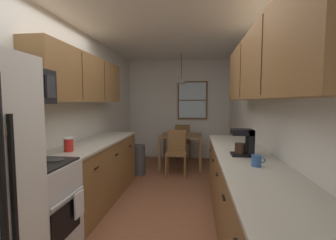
{
  "coord_description": "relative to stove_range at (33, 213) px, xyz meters",
  "views": [
    {
      "loc": [
        0.46,
        -2.46,
        1.47
      ],
      "look_at": [
        0.0,
        1.3,
        1.18
      ],
      "focal_mm": 24.92,
      "sensor_mm": 36.0,
      "label": 1
    }
  ],
  "objects": [
    {
      "name": "wall_back",
      "position": [
        0.99,
        4.23,
        0.8
      ],
      "size": [
        4.4,
        0.1,
        2.55
      ],
      "primitive_type": "cube",
      "color": "silver",
      "rests_on": "ground"
    },
    {
      "name": "trash_bin",
      "position": [
        0.29,
        2.67,
        -0.17
      ],
      "size": [
        0.28,
        0.28,
        0.6
      ],
      "primitive_type": "cylinder",
      "color": "#3F3F42",
      "rests_on": "ground"
    },
    {
      "name": "dining_table",
      "position": [
        1.12,
        3.37,
        0.14
      ],
      "size": [
        0.92,
        0.86,
        0.72
      ],
      "color": "brown",
      "rests_on": "ground"
    },
    {
      "name": "pendant_light",
      "position": [
        1.12,
        3.37,
        1.46
      ],
      "size": [
        0.25,
        0.25,
        0.67
      ],
      "color": "black"
    },
    {
      "name": "ground_plane",
      "position": [
        0.99,
        1.58,
        -0.47
      ],
      "size": [
        12.0,
        12.0,
        0.0
      ],
      "primitive_type": "plane",
      "color": "brown"
    },
    {
      "name": "counter_left",
      "position": [
        -0.01,
        1.37,
        -0.02
      ],
      "size": [
        0.64,
        2.1,
        0.9
      ],
      "color": "brown",
      "rests_on": "ground"
    },
    {
      "name": "microwave_over_range",
      "position": [
        -0.11,
        0.0,
        1.14
      ],
      "size": [
        0.39,
        0.63,
        0.32
      ],
      "color": "black"
    },
    {
      "name": "table_serving_bowl",
      "position": [
        1.1,
        3.47,
        0.28
      ],
      "size": [
        0.19,
        0.19,
        0.06
      ],
      "primitive_type": "cylinder",
      "color": "#E0D14C",
      "rests_on": "dining_table"
    },
    {
      "name": "storage_canister",
      "position": [
        -0.01,
        0.63,
        0.51
      ],
      "size": [
        0.11,
        0.11,
        0.16
      ],
      "color": "red",
      "rests_on": "counter_left"
    },
    {
      "name": "upper_cabinets_left",
      "position": [
        -0.15,
        1.32,
        1.33
      ],
      "size": [
        0.33,
        2.18,
        0.65
      ],
      "color": "brown"
    },
    {
      "name": "dining_chair_far",
      "position": [
        1.11,
        4.01,
        0.03
      ],
      "size": [
        0.41,
        0.41,
        0.9
      ],
      "color": "brown",
      "rests_on": "ground"
    },
    {
      "name": "dining_chair_near",
      "position": [
        1.06,
        2.73,
        0.03
      ],
      "size": [
        0.4,
        0.4,
        0.9
      ],
      "color": "brown",
      "rests_on": "ground"
    },
    {
      "name": "wall_right",
      "position": [
        2.34,
        1.58,
        0.8
      ],
      "size": [
        0.1,
        9.0,
        2.55
      ],
      "primitive_type": "cube",
      "color": "silver",
      "rests_on": "ground"
    },
    {
      "name": "upper_cabinets_right",
      "position": [
        2.13,
        0.56,
        1.38
      ],
      "size": [
        0.33,
        2.79,
        0.69
      ],
      "color": "brown"
    },
    {
      "name": "dish_towel",
      "position": [
        0.35,
        0.16,
        0.03
      ],
      "size": [
        0.02,
        0.16,
        0.24
      ],
      "primitive_type": "cube",
      "color": "white"
    },
    {
      "name": "counter_right",
      "position": [
        1.99,
        0.61,
        -0.02
      ],
      "size": [
        0.64,
        3.11,
        0.9
      ],
      "color": "brown",
      "rests_on": "ground"
    },
    {
      "name": "ceiling_slab",
      "position": [
        0.99,
        1.58,
        2.12
      ],
      "size": [
        4.4,
        9.0,
        0.08
      ],
      "primitive_type": "cube",
      "color": "white"
    },
    {
      "name": "coffee_maker",
      "position": [
        1.97,
        0.65,
        0.58
      ],
      "size": [
        0.22,
        0.18,
        0.28
      ],
      "color": "black",
      "rests_on": "counter_right"
    },
    {
      "name": "mug_by_coffeemaker",
      "position": [
        1.99,
        0.24,
        0.48
      ],
      "size": [
        0.12,
        0.08,
        0.1
      ],
      "color": "#335999",
      "rests_on": "counter_right"
    },
    {
      "name": "wall_left",
      "position": [
        -0.36,
        1.58,
        0.8
      ],
      "size": [
        0.1,
        9.0,
        2.55
      ],
      "primitive_type": "cube",
      "color": "silver",
      "rests_on": "ground"
    },
    {
      "name": "back_window",
      "position": [
        1.35,
        4.16,
        1.04
      ],
      "size": [
        0.76,
        0.05,
        0.97
      ],
      "color": "brown"
    },
    {
      "name": "stove_range",
      "position": [
        0.0,
        0.0,
        0.0
      ],
      "size": [
        0.66,
        0.64,
        1.1
      ],
      "color": "silver",
      "rests_on": "ground"
    }
  ]
}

